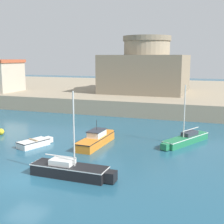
% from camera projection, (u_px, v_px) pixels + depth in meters
% --- Properties ---
extents(ground_plane, '(200.00, 200.00, 0.00)m').
position_uv_depth(ground_plane, '(25.00, 179.00, 20.26)').
color(ground_plane, '#235670').
extents(quay_seawall, '(120.00, 40.00, 2.07)m').
position_uv_depth(quay_seawall, '(155.00, 93.00, 59.11)').
color(quay_seawall, gray).
rests_on(quay_seawall, ground).
extents(dinghy_white_1, '(2.19, 3.45, 0.66)m').
position_uv_depth(dinghy_white_1, '(35.00, 143.00, 27.57)').
color(dinghy_white_1, white).
rests_on(dinghy_white_1, ground).
extents(sailboat_black_2, '(5.87, 1.62, 5.71)m').
position_uv_depth(sailboat_black_2, '(71.00, 170.00, 20.57)').
color(sailboat_black_2, black).
rests_on(sailboat_black_2, ground).
extents(sailboat_green_3, '(3.72, 6.05, 5.39)m').
position_uv_depth(sailboat_green_3, '(186.00, 139.00, 28.44)').
color(sailboat_green_3, '#237A4C').
rests_on(sailboat_green_3, ground).
extents(motorboat_orange_5, '(1.77, 6.17, 2.25)m').
position_uv_depth(motorboat_orange_5, '(96.00, 139.00, 27.97)').
color(motorboat_orange_5, orange).
rests_on(motorboat_orange_5, ground).
extents(mooring_buoy, '(0.63, 0.63, 0.63)m').
position_uv_depth(mooring_buoy, '(1.00, 132.00, 31.63)').
color(mooring_buoy, yellow).
rests_on(mooring_buoy, ground).
extents(fortress, '(12.93, 12.93, 9.02)m').
position_uv_depth(fortress, '(146.00, 70.00, 51.49)').
color(fortress, gray).
rests_on(fortress, quay_seawall).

